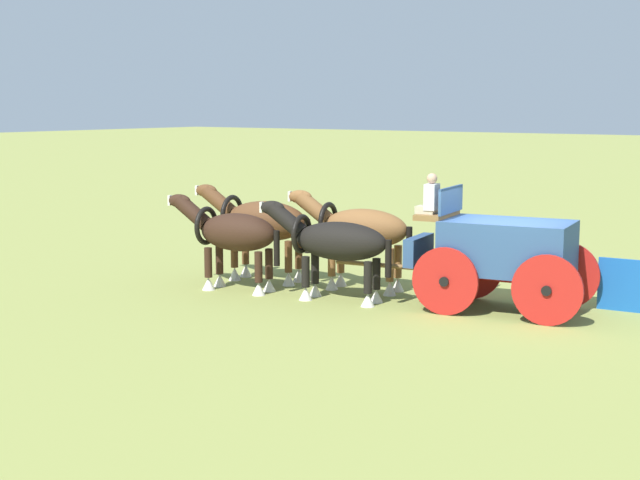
% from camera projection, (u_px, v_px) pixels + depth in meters
% --- Properties ---
extents(ground_plane, '(220.00, 220.00, 0.00)m').
position_uv_depth(ground_plane, '(506.00, 311.00, 19.20)').
color(ground_plane, olive).
extents(show_wagon, '(5.72, 2.38, 2.85)m').
position_uv_depth(show_wagon, '(501.00, 250.00, 19.06)').
color(show_wagon, '#2D4C7A').
rests_on(show_wagon, ground).
extents(draft_horse_rear_near, '(3.16, 1.17, 2.13)m').
position_uv_depth(draft_horse_rear_near, '(334.00, 243.00, 20.04)').
color(draft_horse_rear_near, black).
rests_on(draft_horse_rear_near, ground).
extents(draft_horse_rear_off, '(3.11, 1.21, 2.26)m').
position_uv_depth(draft_horse_rear_off, '(359.00, 231.00, 21.17)').
color(draft_horse_rear_off, brown).
rests_on(draft_horse_rear_off, ground).
extents(draft_horse_lead_near, '(2.96, 1.16, 2.17)m').
position_uv_depth(draft_horse_lead_near, '(232.00, 234.00, 21.17)').
color(draft_horse_lead_near, '#331E14').
rests_on(draft_horse_lead_near, ground).
extents(draft_horse_lead_off, '(3.17, 1.28, 2.30)m').
position_uv_depth(draft_horse_lead_off, '(261.00, 223.00, 22.30)').
color(draft_horse_lead_off, brown).
rests_on(draft_horse_lead_off, ground).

